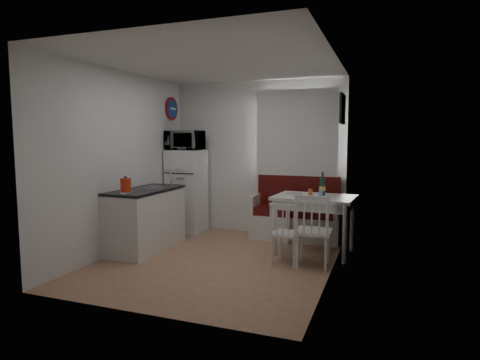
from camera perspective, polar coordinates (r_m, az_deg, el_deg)
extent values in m
cube|color=#A57558|center=(5.50, -3.28, -11.35)|extent=(3.00, 3.50, 0.02)
cube|color=white|center=(5.34, -3.45, 16.35)|extent=(3.00, 3.50, 0.02)
cube|color=white|center=(6.90, 2.44, 3.17)|extent=(3.00, 0.02, 2.60)
cube|color=white|center=(3.73, -14.14, 0.58)|extent=(3.00, 0.02, 2.60)
cube|color=white|center=(6.02, -16.59, 2.51)|extent=(0.02, 3.50, 2.60)
cube|color=white|center=(4.87, 13.07, 1.83)|extent=(0.02, 3.50, 2.60)
cube|color=white|center=(6.68, 8.13, 5.81)|extent=(1.22, 0.06, 1.47)
cube|color=white|center=(6.62, 8.01, 6.24)|extent=(1.35, 0.02, 1.50)
cube|color=white|center=(6.08, -13.22, -5.64)|extent=(0.60, 1.30, 0.86)
cube|color=black|center=(6.01, -13.32, -1.38)|extent=(0.62, 1.32, 0.03)
cube|color=#99999E|center=(6.21, -11.89, -1.44)|extent=(0.40, 0.40, 0.10)
cylinder|color=silver|center=(6.26, -9.81, 0.32)|extent=(0.02, 0.02, 0.26)
cylinder|color=navy|center=(7.23, -9.62, 9.96)|extent=(0.03, 0.40, 0.40)
cube|color=black|center=(5.96, 14.33, 9.76)|extent=(0.04, 0.52, 0.42)
cube|color=white|center=(6.60, 7.86, -6.68)|extent=(1.43, 0.55, 0.40)
cube|color=#55100E|center=(6.55, 7.89, -4.43)|extent=(1.36, 0.51, 0.13)
cube|color=#55100E|center=(6.70, 8.31, -1.53)|extent=(1.36, 0.11, 0.51)
cube|color=white|center=(5.75, 10.55, -2.46)|extent=(1.15, 0.84, 0.04)
cube|color=white|center=(5.76, 10.53, -3.33)|extent=(1.03, 0.72, 0.13)
cylinder|color=white|center=(5.82, 10.47, -6.49)|extent=(0.07, 0.07, 0.78)
cube|color=white|center=(5.33, 6.75, -7.61)|extent=(0.43, 0.42, 0.04)
cube|color=white|center=(5.12, 6.35, -5.64)|extent=(0.37, 0.09, 0.40)
cube|color=white|center=(5.25, 10.42, -7.21)|extent=(0.45, 0.43, 0.04)
cube|color=white|center=(5.01, 10.11, -4.89)|extent=(0.42, 0.05, 0.46)
cube|color=white|center=(7.09, -7.58, -1.55)|extent=(0.57, 0.57, 1.43)
imported|color=white|center=(6.98, -7.87, 5.60)|extent=(0.60, 0.41, 0.33)
cylinder|color=red|center=(5.53, -15.94, -0.74)|extent=(0.17, 0.17, 0.23)
cylinder|color=#D35F23|center=(5.70, 9.98, -1.78)|extent=(0.06, 0.06, 0.10)
cylinder|color=#82A0DD|center=(5.78, 11.43, -1.76)|extent=(0.06, 0.06, 0.09)
cylinder|color=white|center=(5.82, 7.67, -2.01)|extent=(0.24, 0.24, 0.02)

